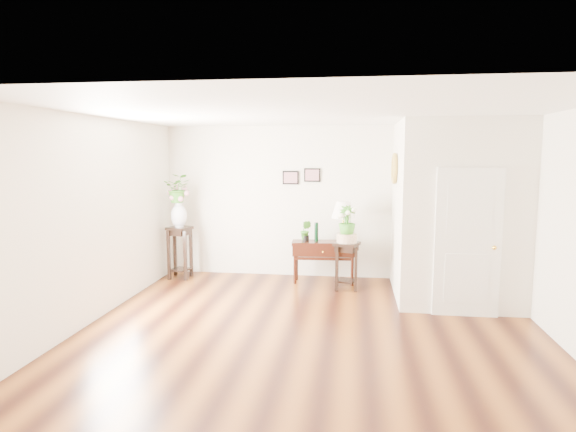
% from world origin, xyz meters
% --- Properties ---
extents(floor, '(6.00, 5.50, 0.02)m').
position_xyz_m(floor, '(0.00, 0.00, 0.00)').
color(floor, brown).
rests_on(floor, ground).
extents(ceiling, '(6.00, 5.50, 0.02)m').
position_xyz_m(ceiling, '(0.00, 0.00, 2.80)').
color(ceiling, white).
rests_on(ceiling, ground).
extents(wall_back, '(6.00, 0.02, 2.80)m').
position_xyz_m(wall_back, '(0.00, 2.75, 1.40)').
color(wall_back, silver).
rests_on(wall_back, ground).
extents(wall_front, '(6.00, 0.02, 2.80)m').
position_xyz_m(wall_front, '(0.00, -2.75, 1.40)').
color(wall_front, silver).
rests_on(wall_front, ground).
extents(wall_left, '(0.02, 5.50, 2.80)m').
position_xyz_m(wall_left, '(-3.00, 0.00, 1.40)').
color(wall_left, silver).
rests_on(wall_left, ground).
extents(wall_right, '(0.02, 5.50, 2.80)m').
position_xyz_m(wall_right, '(3.00, 0.00, 1.40)').
color(wall_right, silver).
rests_on(wall_right, ground).
extents(partition, '(1.80, 1.95, 2.80)m').
position_xyz_m(partition, '(2.10, 1.77, 1.40)').
color(partition, silver).
rests_on(partition, floor).
extents(door, '(0.90, 0.05, 2.10)m').
position_xyz_m(door, '(2.10, 0.78, 1.05)').
color(door, silver).
rests_on(door, floor).
extents(art_print_left, '(0.30, 0.02, 0.25)m').
position_xyz_m(art_print_left, '(-0.65, 2.73, 1.85)').
color(art_print_left, black).
rests_on(art_print_left, wall_back).
extents(art_print_right, '(0.30, 0.02, 0.25)m').
position_xyz_m(art_print_right, '(-0.25, 2.73, 1.90)').
color(art_print_right, black).
rests_on(art_print_right, wall_back).
extents(wall_ornament, '(0.07, 0.51, 0.51)m').
position_xyz_m(wall_ornament, '(1.16, 1.90, 2.05)').
color(wall_ornament, '#AD8E3B').
rests_on(wall_ornament, partition).
extents(console_table, '(1.15, 0.45, 0.75)m').
position_xyz_m(console_table, '(0.01, 2.27, 0.37)').
color(console_table, '#3F120A').
rests_on(console_table, floor).
extents(table_lamp, '(0.49, 0.49, 0.73)m').
position_xyz_m(table_lamp, '(0.34, 2.27, 1.10)').
color(table_lamp, gold).
rests_on(table_lamp, console_table).
extents(green_vase, '(0.09, 0.09, 0.34)m').
position_xyz_m(green_vase, '(-0.13, 2.27, 0.92)').
color(green_vase, black).
rests_on(green_vase, console_table).
extents(potted_plant, '(0.22, 0.19, 0.35)m').
position_xyz_m(potted_plant, '(-0.32, 2.27, 0.93)').
color(potted_plant, '#368021').
rests_on(potted_plant, console_table).
extents(plant_stand_a, '(0.46, 0.46, 0.96)m').
position_xyz_m(plant_stand_a, '(-2.65, 2.26, 0.48)').
color(plant_stand_a, black).
rests_on(plant_stand_a, floor).
extents(porcelain_vase, '(0.30, 0.30, 0.50)m').
position_xyz_m(porcelain_vase, '(-2.65, 2.26, 1.18)').
color(porcelain_vase, silver).
rests_on(porcelain_vase, plant_stand_a).
extents(lily_arrangement, '(0.51, 0.46, 0.52)m').
position_xyz_m(lily_arrangement, '(-2.65, 2.26, 1.62)').
color(lily_arrangement, '#368021').
rests_on(lily_arrangement, porcelain_vase).
extents(plant_stand_b, '(0.48, 0.48, 0.80)m').
position_xyz_m(plant_stand_b, '(0.41, 1.93, 0.40)').
color(plant_stand_b, black).
rests_on(plant_stand_b, floor).
extents(ceramic_bowl, '(0.43, 0.43, 0.15)m').
position_xyz_m(ceramic_bowl, '(0.41, 1.93, 0.88)').
color(ceramic_bowl, beige).
rests_on(ceramic_bowl, plant_stand_b).
extents(narcissus, '(0.32, 0.32, 0.50)m').
position_xyz_m(narcissus, '(0.41, 1.93, 1.18)').
color(narcissus, '#368021').
rests_on(narcissus, ceramic_bowl).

